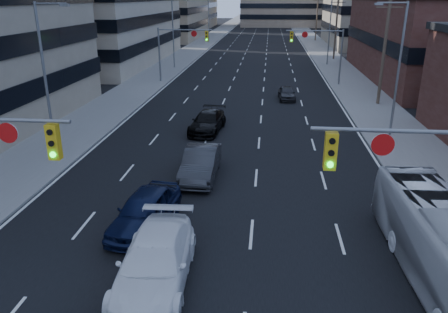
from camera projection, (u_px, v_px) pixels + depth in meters
name	position (u px, v px, depth m)	size (l,w,h in m)	color
road_surface	(262.00, 29.00, 128.41)	(18.00, 300.00, 0.02)	black
sidewalk_left	(223.00, 29.00, 129.48)	(5.00, 300.00, 0.15)	slate
sidewalk_right	(302.00, 30.00, 127.30)	(5.00, 300.00, 0.15)	slate
office_left_far	(156.00, 2.00, 99.92)	(20.00, 30.00, 16.00)	gray
office_right_far	(389.00, 8.00, 84.41)	(22.00, 28.00, 14.00)	gray
bg_block_right	(376.00, 8.00, 123.30)	(22.00, 22.00, 12.00)	gray
signal_far_left	(179.00, 44.00, 48.30)	(6.09, 0.33, 6.00)	slate
signal_far_right	(320.00, 45.00, 46.85)	(6.09, 0.33, 6.00)	slate
utility_pole_block	(386.00, 39.00, 37.51)	(2.20, 0.28, 11.00)	#4C3D2D
utility_pole_midblock	(337.00, 21.00, 65.51)	(2.20, 0.28, 11.00)	#4C3D2D
utility_pole_distant	(317.00, 13.00, 93.52)	(2.20, 0.28, 11.00)	#4C3D2D
streetlight_left_near	(47.00, 75.00, 24.96)	(2.03, 0.22, 9.00)	slate
streetlight_left_mid	(174.00, 30.00, 57.63)	(2.03, 0.22, 9.00)	slate
streetlight_left_far	(209.00, 18.00, 90.31)	(2.03, 0.22, 9.00)	slate
streetlight_right_near	(396.00, 67.00, 27.67)	(2.03, 0.22, 9.00)	slate
streetlight_right_far	(329.00, 28.00, 60.34)	(2.03, 0.22, 9.00)	slate
white_van	(155.00, 262.00, 14.73)	(2.32, 5.71, 1.66)	white
transit_bus	(446.00, 248.00, 14.58)	(2.29, 9.77, 2.72)	silver
sedan_blue	(145.00, 211.00, 18.30)	(1.93, 4.81, 1.64)	black
sedan_grey_center	(201.00, 163.00, 23.49)	(1.72, 4.95, 1.63)	#2C2B2E
sedan_black_far	(208.00, 122.00, 31.55)	(2.03, 4.98, 1.45)	black
sedan_grey_right	(287.00, 93.00, 41.40)	(1.49, 3.71, 1.27)	#2D2D30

